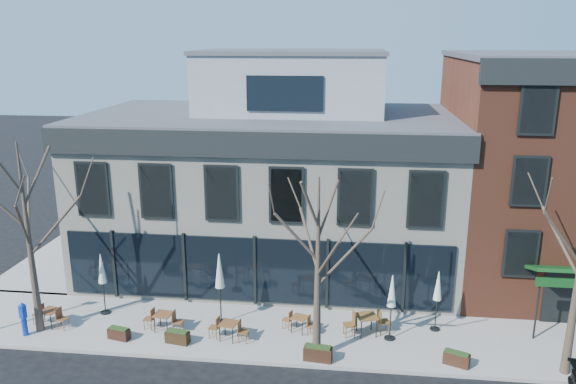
# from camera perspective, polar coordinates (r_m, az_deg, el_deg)

# --- Properties ---
(ground) EXTENTS (120.00, 120.00, 0.00)m
(ground) POSITION_cam_1_polar(r_m,az_deg,el_deg) (26.00, -3.28, -11.72)
(ground) COLOR black
(ground) RESTS_ON ground
(sidewalk_front) EXTENTS (33.50, 4.70, 0.15)m
(sidewalk_front) POSITION_cam_1_polar(r_m,az_deg,el_deg) (23.77, 3.80, -14.32)
(sidewalk_front) COLOR gray
(sidewalk_front) RESTS_ON ground
(sidewalk_side) EXTENTS (4.50, 12.00, 0.15)m
(sidewalk_side) POSITION_cam_1_polar(r_m,az_deg,el_deg) (34.67, -20.25, -5.42)
(sidewalk_side) COLOR gray
(sidewalk_side) RESTS_ON ground
(corner_building) EXTENTS (18.39, 10.39, 11.10)m
(corner_building) POSITION_cam_1_polar(r_m,az_deg,el_deg) (29.02, -1.58, 1.21)
(corner_building) COLOR beige
(corner_building) RESTS_ON ground
(red_brick_building) EXTENTS (8.20, 11.78, 11.18)m
(red_brick_building) POSITION_cam_1_polar(r_m,az_deg,el_deg) (29.80, 23.82, 2.06)
(red_brick_building) COLOR brown
(red_brick_building) RESTS_ON ground
(tree_corner) EXTENTS (3.93, 3.98, 7.92)m
(tree_corner) POSITION_cam_1_polar(r_m,az_deg,el_deg) (24.47, -24.84, -4.16)
(tree_corner) COLOR #382B21
(tree_corner) RESTS_ON sidewalk_front
(tree_mid) EXTENTS (3.50, 3.55, 7.04)m
(tree_mid) POSITION_cam_1_polar(r_m,az_deg,el_deg) (20.55, 3.07, -7.70)
(tree_mid) COLOR #382B21
(tree_mid) RESTS_ON sidewalk_front
(call_box) EXTENTS (0.30, 0.29, 1.46)m
(call_box) POSITION_cam_1_polar(r_m,az_deg,el_deg) (25.55, -25.28, -11.49)
(call_box) COLOR #0D2DAA
(call_box) RESTS_ON sidewalk_front
(cafe_set_0) EXTENTS (1.75, 0.82, 0.90)m
(cafe_set_0) POSITION_cam_1_polar(r_m,az_deg,el_deg) (26.00, -23.00, -11.52)
(cafe_set_0) COLOR brown
(cafe_set_0) RESTS_ON sidewalk_front
(cafe_set_1) EXTENTS (1.76, 0.76, 0.91)m
(cafe_set_1) POSITION_cam_1_polar(r_m,az_deg,el_deg) (24.26, -12.54, -12.56)
(cafe_set_1) COLOR brown
(cafe_set_1) RESTS_ON sidewalk_front
(cafe_set_2) EXTENTS (1.74, 0.78, 0.89)m
(cafe_set_2) POSITION_cam_1_polar(r_m,az_deg,el_deg) (23.19, -6.05, -13.67)
(cafe_set_2) COLOR brown
(cafe_set_2) RESTS_ON sidewalk_front
(cafe_set_3) EXTENTS (1.57, 0.90, 0.81)m
(cafe_set_3) POSITION_cam_1_polar(r_m,az_deg,el_deg) (23.64, 1.17, -13.10)
(cafe_set_3) COLOR brown
(cafe_set_3) RESTS_ON sidewalk_front
(cafe_set_4) EXTENTS (2.01, 1.04, 1.03)m
(cafe_set_4) POSITION_cam_1_polar(r_m,az_deg,el_deg) (23.60, 7.99, -13.00)
(cafe_set_4) COLOR brown
(cafe_set_4) RESTS_ON sidewalk_front
(umbrella_0) EXTENTS (0.44, 0.44, 2.76)m
(umbrella_0) POSITION_cam_1_polar(r_m,az_deg,el_deg) (25.69, -18.39, -7.72)
(umbrella_0) COLOR black
(umbrella_0) RESTS_ON sidewalk_front
(umbrella_1) EXTENTS (0.50, 0.50, 3.14)m
(umbrella_1) POSITION_cam_1_polar(r_m,az_deg,el_deg) (23.67, -6.96, -8.33)
(umbrella_1) COLOR black
(umbrella_1) RESTS_ON sidewalk_front
(umbrella_3) EXTENTS (0.44, 0.44, 2.76)m
(umbrella_3) POSITION_cam_1_polar(r_m,az_deg,el_deg) (22.79, 10.50, -10.21)
(umbrella_3) COLOR black
(umbrella_3) RESTS_ON sidewalk_front
(umbrella_4) EXTENTS (0.42, 0.42, 2.60)m
(umbrella_4) POSITION_cam_1_polar(r_m,az_deg,el_deg) (23.92, 14.98, -9.51)
(umbrella_4) COLOR black
(umbrella_4) RESTS_ON sidewalk_front
(planter_0) EXTENTS (0.94, 0.54, 0.49)m
(planter_0) POSITION_cam_1_polar(r_m,az_deg,el_deg) (24.18, -16.80, -13.57)
(planter_0) COLOR black
(planter_0) RESTS_ON sidewalk_front
(planter_1) EXTENTS (1.01, 0.54, 0.53)m
(planter_1) POSITION_cam_1_polar(r_m,az_deg,el_deg) (23.35, -11.16, -14.22)
(planter_1) COLOR black
(planter_1) RESTS_ON sidewalk_front
(planter_2) EXTENTS (1.10, 0.54, 0.59)m
(planter_2) POSITION_cam_1_polar(r_m,az_deg,el_deg) (21.89, 3.06, -16.02)
(planter_2) COLOR black
(planter_2) RESTS_ON sidewalk_front
(planter_3) EXTENTS (1.02, 0.71, 0.53)m
(planter_3) POSITION_cam_1_polar(r_m,az_deg,el_deg) (22.49, 16.75, -15.89)
(planter_3) COLOR black
(planter_3) RESTS_ON sidewalk_front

